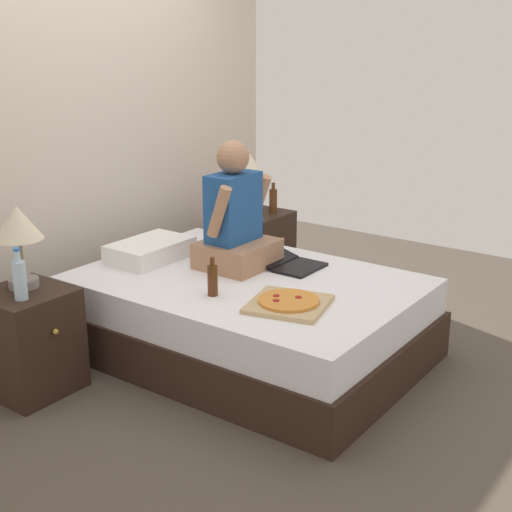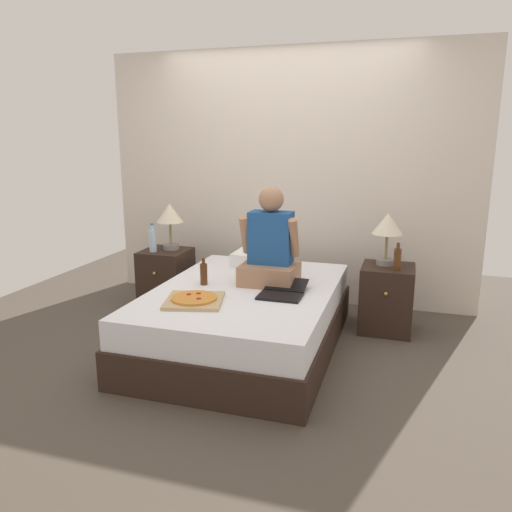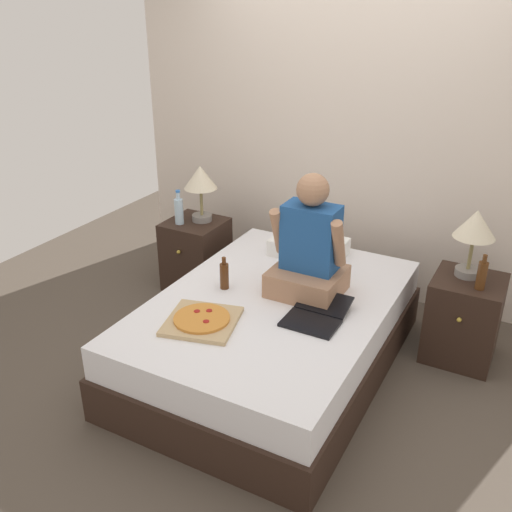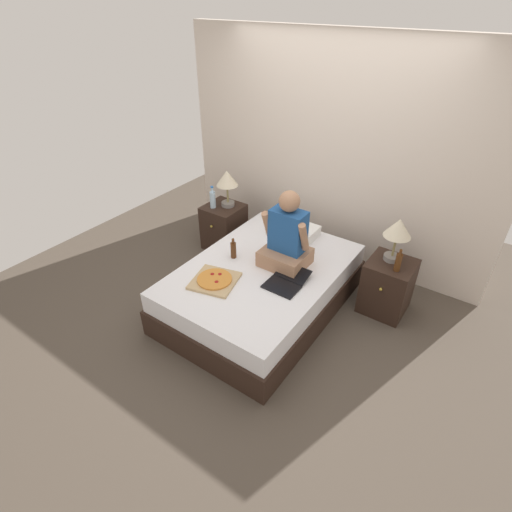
{
  "view_description": "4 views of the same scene",
  "coord_description": "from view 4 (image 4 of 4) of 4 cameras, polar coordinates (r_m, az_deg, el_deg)",
  "views": [
    {
      "loc": [
        -3.2,
        -2.38,
        1.9
      ],
      "look_at": [
        -0.01,
        -0.07,
        0.64
      ],
      "focal_mm": 50.0,
      "sensor_mm": 36.0,
      "label": 1
    },
    {
      "loc": [
        1.2,
        -3.57,
        1.65
      ],
      "look_at": [
        0.13,
        -0.15,
        0.79
      ],
      "focal_mm": 35.0,
      "sensor_mm": 36.0,
      "label": 2
    },
    {
      "loc": [
        1.39,
        -2.79,
        2.25
      ],
      "look_at": [
        -0.07,
        -0.1,
        0.82
      ],
      "focal_mm": 40.0,
      "sensor_mm": 36.0,
      "label": 3
    },
    {
      "loc": [
        1.79,
        -2.67,
        2.79
      ],
      "look_at": [
        0.1,
        -0.24,
        0.81
      ],
      "focal_mm": 28.0,
      "sensor_mm": 36.0,
      "label": 4
    }
  ],
  "objects": [
    {
      "name": "wall_back",
      "position": [
        4.67,
        10.73,
        14.05
      ],
      "size": [
        3.75,
        0.12,
        2.5
      ],
      "primitive_type": "cube",
      "color": "beige",
      "rests_on": "ground"
    },
    {
      "name": "lamp_on_right_nightstand",
      "position": [
        3.97,
        19.61,
        3.41
      ],
      "size": [
        0.26,
        0.26,
        0.45
      ],
      "color": "gray",
      "rests_on": "nightstand_right"
    },
    {
      "name": "nightstand_left",
      "position": [
        5.07,
        -4.58,
        4.18
      ],
      "size": [
        0.44,
        0.47,
        0.58
      ],
      "color": "black",
      "rests_on": "ground"
    },
    {
      "name": "beer_bottle",
      "position": [
        3.95,
        19.66,
        -0.81
      ],
      "size": [
        0.06,
        0.06,
        0.23
      ],
      "color": "#512D14",
      "rests_on": "nightstand_right"
    },
    {
      "name": "beer_bottle_on_bed",
      "position": [
        4.06,
        -3.25,
        0.91
      ],
      "size": [
        0.06,
        0.06,
        0.22
      ],
      "color": "#4C2811",
      "rests_on": "bed"
    },
    {
      "name": "ground_plane",
      "position": [
        4.26,
        0.85,
        -7.1
      ],
      "size": [
        5.75,
        5.75,
        0.0
      ],
      "primitive_type": "plane",
      "color": "#4C4238"
    },
    {
      "name": "nightstand_right",
      "position": [
        4.26,
        18.23,
        -4.13
      ],
      "size": [
        0.44,
        0.47,
        0.58
      ],
      "color": "black",
      "rests_on": "ground"
    },
    {
      "name": "pillow",
      "position": [
        4.47,
        5.33,
        3.69
      ],
      "size": [
        0.52,
        0.34,
        0.12
      ],
      "primitive_type": "cube",
      "color": "white",
      "rests_on": "bed"
    },
    {
      "name": "laptop",
      "position": [
        3.74,
        4.22,
        -3.74
      ],
      "size": [
        0.32,
        0.42,
        0.07
      ],
      "color": "black",
      "rests_on": "bed"
    },
    {
      "name": "bed",
      "position": [
        4.1,
        0.88,
        -4.53
      ],
      "size": [
        1.4,
        2.0,
        0.49
      ],
      "color": "black",
      "rests_on": "ground"
    },
    {
      "name": "person_seated",
      "position": [
        3.87,
        4.42,
        2.49
      ],
      "size": [
        0.47,
        0.4,
        0.78
      ],
      "color": "#A37556",
      "rests_on": "bed"
    },
    {
      "name": "lamp_on_left_nightstand",
      "position": [
        4.81,
        -4.16,
        10.67
      ],
      "size": [
        0.26,
        0.26,
        0.45
      ],
      "color": "gray",
      "rests_on": "nightstand_left"
    },
    {
      "name": "water_bottle",
      "position": [
        4.87,
        -6.21,
        8.1
      ],
      "size": [
        0.07,
        0.07,
        0.28
      ],
      "color": "silver",
      "rests_on": "nightstand_left"
    },
    {
      "name": "pizza_box",
      "position": [
        3.77,
        -5.93,
        -3.47
      ],
      "size": [
        0.49,
        0.49,
        0.05
      ],
      "color": "tan",
      "rests_on": "bed"
    }
  ]
}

